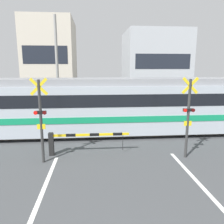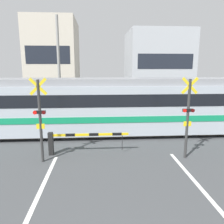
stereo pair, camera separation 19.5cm
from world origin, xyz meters
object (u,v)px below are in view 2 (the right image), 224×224
(crossing_barrier_near, at_px, (71,139))
(pedestrian, at_px, (101,100))
(crossing_signal_right, at_px, (188,115))
(crossing_signal_left, at_px, (40,117))
(commuter_train, at_px, (83,105))
(crossing_barrier_far, at_px, (134,111))

(crossing_barrier_near, height_order, pedestrian, pedestrian)
(crossing_signal_right, bearing_deg, crossing_signal_left, 180.00)
(crossing_signal_left, bearing_deg, crossing_signal_right, 0.00)
(commuter_train, xyz_separation_m, crossing_barrier_far, (3.42, 3.11, -1.02))
(commuter_train, xyz_separation_m, pedestrian, (1.12, 6.67, -0.70))
(crossing_signal_right, bearing_deg, pedestrian, 108.11)
(crossing_barrier_far, distance_m, pedestrian, 4.25)
(crossing_signal_right, xyz_separation_m, pedestrian, (-3.39, 10.37, -0.86))
(pedestrian, bearing_deg, crossing_barrier_near, -98.67)
(crossing_barrier_far, bearing_deg, crossing_signal_right, -80.88)
(crossing_barrier_near, bearing_deg, pedestrian, 81.33)
(crossing_barrier_near, bearing_deg, crossing_signal_right, -8.37)
(commuter_train, relative_size, crossing_signal_right, 5.92)
(commuter_train, distance_m, crossing_barrier_far, 4.73)
(crossing_barrier_far, relative_size, pedestrian, 2.00)
(crossing_barrier_far, distance_m, crossing_signal_left, 8.45)
(crossing_barrier_far, height_order, crossing_signal_right, crossing_signal_right)
(crossing_signal_left, distance_m, pedestrian, 10.71)
(commuter_train, bearing_deg, pedestrian, 80.45)
(crossing_barrier_near, bearing_deg, crossing_barrier_far, 58.25)
(crossing_signal_right, distance_m, pedestrian, 10.94)
(pedestrian, bearing_deg, crossing_signal_left, -103.90)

